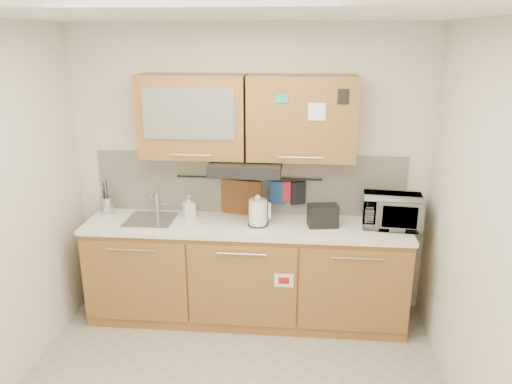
# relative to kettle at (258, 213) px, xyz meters

# --- Properties ---
(ceiling) EXTENTS (3.20, 3.20, 0.00)m
(ceiling) POSITION_rel_kettle_xyz_m (-0.11, -1.17, 1.57)
(ceiling) COLOR white
(ceiling) RESTS_ON wall_back
(wall_back) EXTENTS (3.20, 0.00, 3.20)m
(wall_back) POSITION_rel_kettle_xyz_m (-0.11, 0.33, 0.27)
(wall_back) COLOR silver
(wall_back) RESTS_ON ground
(wall_right) EXTENTS (0.00, 3.00, 3.00)m
(wall_right) POSITION_rel_kettle_xyz_m (1.49, -1.17, 0.27)
(wall_right) COLOR silver
(wall_right) RESTS_ON ground
(base_cabinet) EXTENTS (2.80, 0.64, 0.88)m
(base_cabinet) POSITION_rel_kettle_xyz_m (-0.11, 0.03, -0.63)
(base_cabinet) COLOR #A5723A
(base_cabinet) RESTS_ON floor
(countertop) EXTENTS (2.82, 0.62, 0.04)m
(countertop) POSITION_rel_kettle_xyz_m (-0.11, 0.02, -0.13)
(countertop) COLOR white
(countertop) RESTS_ON base_cabinet
(backsplash) EXTENTS (2.80, 0.02, 0.56)m
(backsplash) POSITION_rel_kettle_xyz_m (-0.11, 0.32, 0.17)
(backsplash) COLOR silver
(backsplash) RESTS_ON countertop
(upper_cabinets) EXTENTS (1.82, 0.37, 0.70)m
(upper_cabinets) POSITION_rel_kettle_xyz_m (-0.11, 0.16, 0.80)
(upper_cabinets) COLOR #A5723A
(upper_cabinets) RESTS_ON wall_back
(range_hood) EXTENTS (0.60, 0.46, 0.10)m
(range_hood) POSITION_rel_kettle_xyz_m (-0.11, 0.08, 0.39)
(range_hood) COLOR black
(range_hood) RESTS_ON upper_cabinets
(sink) EXTENTS (0.42, 0.40, 0.26)m
(sink) POSITION_rel_kettle_xyz_m (-0.96, 0.04, -0.11)
(sink) COLOR silver
(sink) RESTS_ON countertop
(utensil_rail) EXTENTS (1.30, 0.02, 0.02)m
(utensil_rail) POSITION_rel_kettle_xyz_m (-0.11, 0.28, 0.23)
(utensil_rail) COLOR black
(utensil_rail) RESTS_ON backsplash
(utensil_crock) EXTENTS (0.15, 0.15, 0.31)m
(utensil_crock) POSITION_rel_kettle_xyz_m (-1.41, 0.18, -0.03)
(utensil_crock) COLOR #BBBABF
(utensil_crock) RESTS_ON countertop
(kettle) EXTENTS (0.21, 0.20, 0.28)m
(kettle) POSITION_rel_kettle_xyz_m (0.00, 0.00, 0.00)
(kettle) COLOR white
(kettle) RESTS_ON countertop
(toaster) EXTENTS (0.27, 0.19, 0.19)m
(toaster) POSITION_rel_kettle_xyz_m (0.55, 0.02, -0.01)
(toaster) COLOR black
(toaster) RESTS_ON countertop
(microwave) EXTENTS (0.52, 0.38, 0.27)m
(microwave) POSITION_rel_kettle_xyz_m (1.14, 0.08, 0.02)
(microwave) COLOR #999999
(microwave) RESTS_ON countertop
(soap_bottle) EXTENTS (0.13, 0.13, 0.22)m
(soap_bottle) POSITION_rel_kettle_xyz_m (-0.63, 0.12, -0.00)
(soap_bottle) COLOR #999999
(soap_bottle) RESTS_ON countertop
(cutting_board) EXTENTS (0.37, 0.10, 0.46)m
(cutting_board) POSITION_rel_kettle_xyz_m (-0.18, 0.27, -0.02)
(cutting_board) COLOR brown
(cutting_board) RESTS_ON utensil_rail
(oven_mitt) EXTENTS (0.13, 0.05, 0.21)m
(oven_mitt) POSITION_rel_kettle_xyz_m (0.15, 0.27, 0.10)
(oven_mitt) COLOR navy
(oven_mitt) RESTS_ON utensil_rail
(dark_pouch) EXTENTS (0.14, 0.08, 0.21)m
(dark_pouch) POSITION_rel_kettle_xyz_m (0.34, 0.27, 0.11)
(dark_pouch) COLOR black
(dark_pouch) RESTS_ON utensil_rail
(pot_holder) EXTENTS (0.14, 0.05, 0.17)m
(pot_holder) POSITION_rel_kettle_xyz_m (0.27, 0.27, 0.12)
(pot_holder) COLOR red
(pot_holder) RESTS_ON utensil_rail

